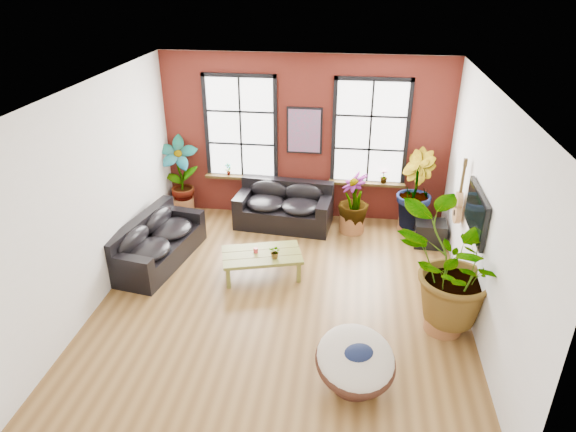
# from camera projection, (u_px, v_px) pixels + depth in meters

# --- Properties ---
(room) EXTENTS (6.04, 6.54, 3.54)m
(room) POSITION_uv_depth(u_px,v_px,m) (284.00, 200.00, 8.00)
(room) COLOR brown
(room) RESTS_ON ground
(sofa_back) EXTENTS (2.07, 1.15, 0.91)m
(sofa_back) POSITION_uv_depth(u_px,v_px,m) (284.00, 206.00, 10.91)
(sofa_back) COLOR black
(sofa_back) RESTS_ON ground
(sofa_left) EXTENTS (1.26, 2.28, 0.85)m
(sofa_left) POSITION_uv_depth(u_px,v_px,m) (156.00, 243.00, 9.57)
(sofa_left) COLOR black
(sofa_left) RESTS_ON ground
(coffee_table) EXTENTS (1.56, 1.15, 0.54)m
(coffee_table) POSITION_uv_depth(u_px,v_px,m) (262.00, 256.00, 9.12)
(coffee_table) COLOR brown
(coffee_table) RESTS_ON ground
(papasan_chair) EXTENTS (1.40, 1.40, 0.80)m
(papasan_chair) POSITION_uv_depth(u_px,v_px,m) (356.00, 361.00, 6.69)
(papasan_chair) COLOR #412217
(papasan_chair) RESTS_ON ground
(poster) EXTENTS (0.74, 0.06, 0.98)m
(poster) POSITION_uv_depth(u_px,v_px,m) (304.00, 131.00, 10.61)
(poster) COLOR black
(poster) RESTS_ON room
(tv_wall_unit) EXTENTS (0.13, 1.86, 1.20)m
(tv_wall_unit) POSITION_uv_depth(u_px,v_px,m) (471.00, 210.00, 8.15)
(tv_wall_unit) COLOR black
(tv_wall_unit) RESTS_ON room
(media_box) EXTENTS (0.61, 0.51, 0.50)m
(media_box) POSITION_uv_depth(u_px,v_px,m) (430.00, 233.00, 10.18)
(media_box) COLOR black
(media_box) RESTS_ON ground
(pot_back_left) EXTENTS (0.64, 0.64, 0.37)m
(pot_back_left) POSITION_uv_depth(u_px,v_px,m) (183.00, 205.00, 11.50)
(pot_back_left) COLOR brown
(pot_back_left) RESTS_ON ground
(pot_back_right) EXTENTS (0.59, 0.59, 0.39)m
(pot_back_right) POSITION_uv_depth(u_px,v_px,m) (411.00, 222.00, 10.74)
(pot_back_right) COLOR brown
(pot_back_right) RESTS_ON ground
(pot_right_wall) EXTENTS (0.70, 0.70, 0.42)m
(pot_right_wall) POSITION_uv_depth(u_px,v_px,m) (444.00, 318.00, 7.83)
(pot_right_wall) COLOR brown
(pot_right_wall) RESTS_ON ground
(pot_mid) EXTENTS (0.66, 0.66, 0.38)m
(pot_mid) POSITION_uv_depth(u_px,v_px,m) (352.00, 223.00, 10.73)
(pot_mid) COLOR brown
(pot_mid) RESTS_ON ground
(floor_plant_back_left) EXTENTS (0.96, 0.76, 1.62)m
(floor_plant_back_left) POSITION_uv_depth(u_px,v_px,m) (180.00, 174.00, 11.14)
(floor_plant_back_left) COLOR #133D10
(floor_plant_back_left) RESTS_ON ground
(floor_plant_back_right) EXTENTS (0.82, 0.96, 1.60)m
(floor_plant_back_right) POSITION_uv_depth(u_px,v_px,m) (414.00, 189.00, 10.40)
(floor_plant_back_right) COLOR #133D10
(floor_plant_back_right) RESTS_ON ground
(floor_plant_right_wall) EXTENTS (1.89, 1.72, 1.82)m
(floor_plant_right_wall) POSITION_uv_depth(u_px,v_px,m) (452.00, 270.00, 7.45)
(floor_plant_right_wall) COLOR #133D10
(floor_plant_right_wall) RESTS_ON ground
(floor_plant_mid) EXTENTS (0.82, 0.82, 1.15)m
(floor_plant_mid) POSITION_uv_depth(u_px,v_px,m) (354.00, 200.00, 10.49)
(floor_plant_mid) COLOR #133D10
(floor_plant_mid) RESTS_ON ground
(table_plant) EXTENTS (0.27, 0.25, 0.24)m
(table_plant) POSITION_uv_depth(u_px,v_px,m) (275.00, 252.00, 8.91)
(table_plant) COLOR #133D10
(table_plant) RESTS_ON coffee_table
(sill_plant_left) EXTENTS (0.17, 0.17, 0.27)m
(sill_plant_left) POSITION_uv_depth(u_px,v_px,m) (228.00, 169.00, 11.16)
(sill_plant_left) COLOR #133D10
(sill_plant_left) RESTS_ON room
(sill_plant_right) EXTENTS (0.19, 0.19, 0.27)m
(sill_plant_right) POSITION_uv_depth(u_px,v_px,m) (384.00, 177.00, 10.77)
(sill_plant_right) COLOR #133D10
(sill_plant_right) RESTS_ON room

